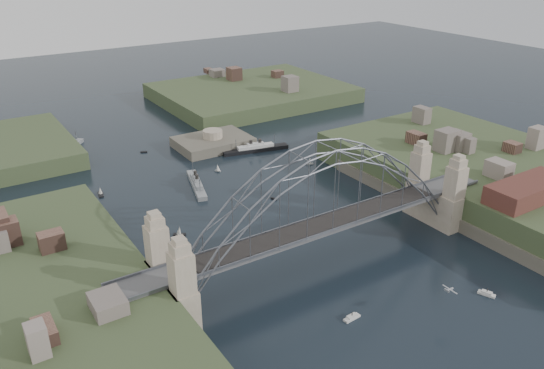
% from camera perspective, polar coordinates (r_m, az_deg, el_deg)
% --- Properties ---
extents(ground, '(500.00, 500.00, 0.00)m').
position_cam_1_polar(ground, '(109.41, 5.18, -8.07)').
color(ground, black).
rests_on(ground, ground).
extents(bridge, '(84.00, 13.80, 24.60)m').
position_cam_1_polar(bridge, '(103.34, 5.43, -2.29)').
color(bridge, '#545456').
rests_on(bridge, ground).
extents(shore_west, '(50.50, 90.00, 12.00)m').
position_cam_1_polar(shore_west, '(91.49, -25.98, -16.79)').
color(shore_west, '#384828').
rests_on(shore_west, ground).
extents(shore_east, '(50.50, 90.00, 12.00)m').
position_cam_1_polar(shore_east, '(147.28, 23.15, -0.27)').
color(shore_east, '#384828').
rests_on(shore_east, ground).
extents(headland_ne, '(70.00, 55.00, 9.50)m').
position_cam_1_polar(headland_ne, '(219.32, -2.11, 9.12)').
color(headland_ne, '#384828').
rests_on(headland_ne, ground).
extents(fort_island, '(22.00, 16.00, 9.40)m').
position_cam_1_polar(fort_island, '(168.85, -6.19, 3.85)').
color(fort_island, '#544F42').
rests_on(fort_island, ground).
extents(wharf_shed, '(20.00, 8.00, 4.00)m').
position_cam_1_polar(wharf_shed, '(127.01, 25.32, -0.56)').
color(wharf_shed, '#592D26').
rests_on(wharf_shed, shore_east).
extents(naval_cruiser_near, '(7.16, 17.75, 5.33)m').
position_cam_1_polar(naval_cruiser_near, '(141.31, -7.93, 0.05)').
color(naval_cruiser_near, gray).
rests_on(naval_cruiser_near, ground).
extents(naval_cruiser_far, '(10.39, 12.12, 4.75)m').
position_cam_1_polar(naval_cruiser_far, '(176.57, -20.40, 3.72)').
color(naval_cruiser_far, gray).
rests_on(naval_cruiser_far, ground).
extents(ocean_liner, '(20.53, 6.97, 5.01)m').
position_cam_1_polar(ocean_liner, '(163.96, -1.75, 3.77)').
color(ocean_liner, black).
rests_on(ocean_liner, ground).
extents(aeroplane, '(1.64, 3.12, 0.45)m').
position_cam_1_polar(aeroplane, '(96.07, 18.13, -10.47)').
color(aeroplane, '#AAADB1').
extents(small_boat_a, '(2.72, 2.19, 2.38)m').
position_cam_1_polar(small_boat_a, '(119.26, -9.72, -4.94)').
color(small_boat_a, silver).
rests_on(small_boat_a, ground).
extents(small_boat_b, '(0.93, 1.72, 0.45)m').
position_cam_1_polar(small_boat_b, '(133.62, 0.18, -1.51)').
color(small_boat_b, silver).
rests_on(small_boat_b, ground).
extents(small_boat_c, '(3.21, 1.27, 1.43)m').
position_cam_1_polar(small_boat_c, '(95.19, 8.39, -13.66)').
color(small_boat_c, silver).
rests_on(small_boat_c, ground).
extents(small_boat_d, '(2.12, 1.31, 2.38)m').
position_cam_1_polar(small_boat_d, '(154.37, 3.99, 2.43)').
color(small_boat_d, silver).
rests_on(small_boat_d, ground).
extents(small_boat_e, '(1.85, 3.73, 2.38)m').
position_cam_1_polar(small_boat_e, '(142.29, -17.59, -0.82)').
color(small_boat_e, silver).
rests_on(small_boat_e, ground).
extents(small_boat_f, '(1.51, 1.69, 2.38)m').
position_cam_1_polar(small_boat_f, '(149.98, -5.72, 1.72)').
color(small_boat_f, silver).
rests_on(small_boat_f, ground).
extents(small_boat_g, '(2.09, 3.22, 1.43)m').
position_cam_1_polar(small_boat_g, '(106.89, 21.64, -10.62)').
color(small_boat_g, silver).
rests_on(small_boat_g, ground).
extents(small_boat_h, '(2.06, 1.42, 0.45)m').
position_cam_1_polar(small_boat_h, '(167.70, -13.33, 3.35)').
color(small_boat_h, silver).
rests_on(small_boat_h, ground).
extents(small_boat_i, '(1.33, 2.38, 1.43)m').
position_cam_1_polar(small_boat_i, '(139.60, 12.60, -0.89)').
color(small_boat_i, silver).
rests_on(small_boat_i, ground).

